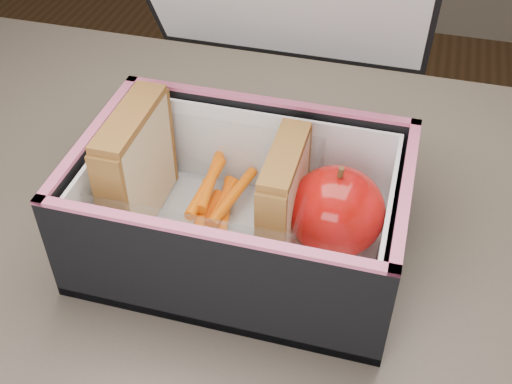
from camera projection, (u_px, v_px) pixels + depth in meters
kitchen_table at (272, 360)px, 0.60m from camera, size 1.20×0.80×0.75m
lunch_bag at (243, 198)px, 0.55m from camera, size 0.27×0.27×0.26m
plastic_tub at (210, 198)px, 0.57m from camera, size 0.18×0.13×0.07m
sandwich_left at (137, 166)px, 0.57m from camera, size 0.03×0.10×0.11m
sandwich_right at (284, 198)px, 0.54m from camera, size 0.03×0.09×0.10m
carrot_sticks at (214, 202)px, 0.59m from camera, size 0.05×0.11×0.03m
paper_napkin at (331, 243)px, 0.57m from camera, size 0.09×0.09×0.01m
red_apple at (336, 211)px, 0.54m from camera, size 0.10×0.10×0.09m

